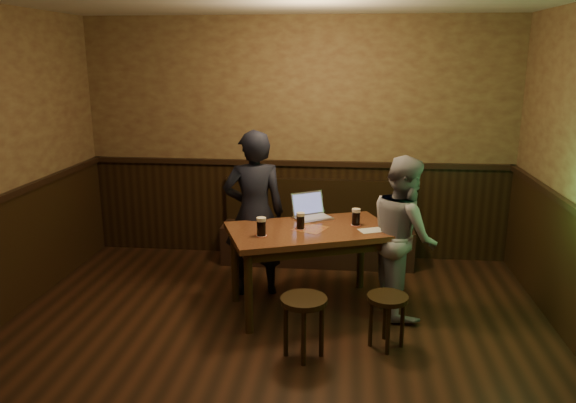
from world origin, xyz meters
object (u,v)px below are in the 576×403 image
(laptop, at_px, (311,212))
(stool_right, at_px, (387,306))
(stool_left, at_px, (304,310))
(person_grey, at_px, (404,236))
(pint_mid, at_px, (301,221))
(person_suit, at_px, (254,214))
(pint_right, at_px, (356,217))
(pub_table, at_px, (310,239))
(pint_left, at_px, (261,227))
(bench, at_px, (317,236))

(laptop, bearing_deg, stool_right, -88.81)
(stool_left, xyz_separation_m, person_grey, (0.85, 0.94, 0.34))
(pint_mid, distance_m, person_suit, 0.60)
(laptop, bearing_deg, pint_mid, -133.10)
(pint_right, relative_size, laptop, 0.37)
(stool_right, height_order, person_suit, person_suit)
(pub_table, height_order, pint_right, pint_right)
(pub_table, height_order, person_grey, person_grey)
(pint_left, relative_size, person_suit, 0.10)
(bench, bearing_deg, laptop, -91.29)
(pub_table, height_order, stool_left, pub_table)
(pub_table, relative_size, pint_right, 10.36)
(stool_left, relative_size, stool_right, 1.11)
(pint_mid, bearing_deg, pub_table, 13.14)
(pint_left, height_order, person_suit, person_suit)
(pub_table, bearing_deg, person_grey, -18.68)
(bench, height_order, stool_left, bench)
(stool_left, relative_size, pint_right, 3.09)
(pub_table, xyz_separation_m, stool_right, (0.68, -0.68, -0.33))
(bench, distance_m, stool_left, 2.19)
(bench, height_order, pint_mid, pint_mid)
(pint_right, xyz_separation_m, person_grey, (0.44, -0.11, -0.13))
(pub_table, bearing_deg, pint_mid, 171.79)
(pint_mid, bearing_deg, laptop, 79.90)
(pint_left, bearing_deg, person_grey, 13.30)
(pub_table, distance_m, person_suit, 0.68)
(laptop, xyz_separation_m, person_grey, (0.88, -0.32, -0.11))
(stool_left, bearing_deg, pub_table, 90.94)
(bench, height_order, person_grey, person_grey)
(pub_table, distance_m, stool_right, 1.02)
(bench, relative_size, stool_left, 4.35)
(pub_table, xyz_separation_m, stool_left, (0.01, -0.90, -0.29))
(pint_mid, relative_size, person_suit, 0.09)
(stool_left, distance_m, laptop, 1.34)
(bench, xyz_separation_m, person_suit, (-0.58, -0.97, 0.52))
(person_grey, bearing_deg, stool_right, 153.05)
(stool_right, bearing_deg, pint_right, 107.58)
(pub_table, relative_size, stool_right, 3.72)
(bench, relative_size, pint_mid, 13.87)
(bench, relative_size, laptop, 5.00)
(laptop, relative_size, person_suit, 0.26)
(stool_left, height_order, pint_right, pint_right)
(pint_mid, distance_m, pint_right, 0.54)
(stool_right, bearing_deg, person_suit, 141.84)
(pub_table, xyz_separation_m, pint_right, (0.42, 0.15, 0.19))
(bench, height_order, person_suit, person_suit)
(laptop, bearing_deg, person_grey, -53.08)
(bench, xyz_separation_m, laptop, (-0.02, -0.92, 0.55))
(pint_left, xyz_separation_m, person_suit, (-0.16, 0.58, -0.05))
(bench, distance_m, pint_mid, 1.43)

